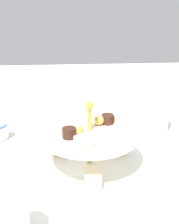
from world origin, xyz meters
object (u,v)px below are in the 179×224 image
(tiered_serving_stand, at_px, (90,150))
(water_glass_mid_back, at_px, (10,221))
(water_glass_tall_right, at_px, (158,111))
(butter_knife_right, at_px, (63,115))

(tiered_serving_stand, bearing_deg, water_glass_mid_back, 145.97)
(water_glass_tall_right, xyz_separation_m, water_glass_mid_back, (-0.38, 0.36, -0.02))
(water_glass_tall_right, height_order, water_glass_mid_back, water_glass_tall_right)
(butter_knife_right, bearing_deg, water_glass_tall_right, 131.37)
(tiered_serving_stand, xyz_separation_m, butter_knife_right, (0.32, 0.07, -0.04))
(tiered_serving_stand, relative_size, water_glass_mid_back, 3.09)
(tiered_serving_stand, distance_m, water_glass_tall_right, 0.28)
(tiered_serving_stand, bearing_deg, butter_knife_right, 11.87)
(water_glass_mid_back, bearing_deg, tiered_serving_stand, -34.03)
(butter_knife_right, bearing_deg, tiered_serving_stand, 80.56)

